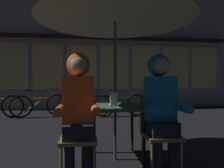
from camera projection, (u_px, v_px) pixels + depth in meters
ground_plane at (115, 160)px, 2.75m from camera, size 60.00×60.00×0.00m
cafe_table at (115, 113)px, 2.74m from camera, size 0.72×0.72×0.74m
patio_umbrella at (115, 8)px, 2.72m from camera, size 2.10×2.10×2.31m
lantern at (114, 97)px, 2.73m from camera, size 0.11×0.11×0.23m
chair_left at (79, 132)px, 2.31m from camera, size 0.40×0.40×0.87m
chair_right at (159, 129)px, 2.44m from camera, size 0.40×0.40×0.87m
person_left_hooded at (78, 102)px, 2.25m from camera, size 0.45×0.56×1.40m
person_right_hooded at (161, 100)px, 2.38m from camera, size 0.45×0.56×1.40m
shopfront_building at (113, 31)px, 8.14m from camera, size 10.00×0.93×6.20m
bicycle_second at (39, 105)px, 6.02m from camera, size 1.65×0.44×0.84m
bicycle_third at (84, 104)px, 6.17m from camera, size 1.65×0.44×0.84m
bicycle_fourth at (121, 105)px, 6.09m from camera, size 1.67×0.24×0.84m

